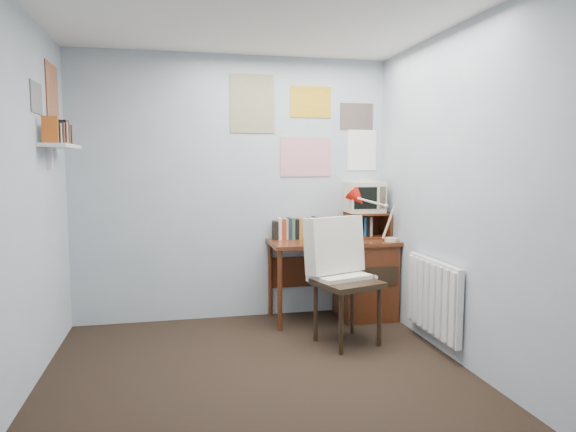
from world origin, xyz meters
The scene contains 14 objects.
ground centered at (0.00, 0.00, 0.00)m, with size 3.50×3.50×0.00m, color black.
back_wall centered at (0.00, 1.75, 1.25)m, with size 3.00×0.02×2.50m, color #ACBAC5.
left_wall centered at (-1.50, 0.00, 1.25)m, with size 0.02×3.50×2.50m, color #ACBAC5.
right_wall centered at (1.50, 0.00, 1.25)m, with size 0.02×3.50×2.50m, color #ACBAC5.
desk centered at (1.17, 1.48, 0.41)m, with size 1.20×0.55×0.76m.
desk_chair centered at (0.82, 0.79, 0.51)m, with size 0.52×0.50×1.02m, color black.
desk_lamp centered at (1.42, 1.31, 0.98)m, with size 0.31×0.27×0.45m, color red.
tv_riser centered at (1.29, 1.59, 0.89)m, with size 0.40×0.30×0.25m, color #572813.
crt_tv centered at (1.26, 1.61, 1.17)m, with size 0.35×0.32×0.33m, color beige.
book_row centered at (0.66, 1.66, 0.87)m, with size 0.60×0.14×0.22m, color #572813.
radiator centered at (1.46, 0.55, 0.42)m, with size 0.09×0.80×0.60m, color white.
wall_shelf centered at (-1.40, 1.10, 1.62)m, with size 0.20×0.62×0.24m, color white.
posters_back centered at (0.70, 1.74, 1.85)m, with size 1.20×0.01×0.90m, color white.
posters_left centered at (-1.49, 1.10, 2.00)m, with size 0.01×0.70×0.60m, color white.
Camera 1 is at (-0.54, -3.14, 1.49)m, focal length 32.00 mm.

